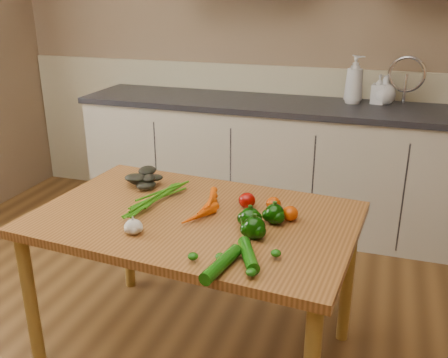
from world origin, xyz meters
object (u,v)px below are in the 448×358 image
object	(u,v)px
table	(195,232)
carrot_bunch	(191,203)
soap_bottle_c	(385,90)
zucchini_b	(221,264)
tomato_c	(290,213)
soap_bottle_b	(379,89)
tomato_a	(247,200)
pepper_b	(274,214)
zucchini_a	(248,255)
soap_bottle_a	(354,79)
pepper_a	(250,218)
tomato_b	(274,204)
pepper_c	(254,228)
garlic_bulb	(133,227)
leafy_greens	(147,177)

from	to	relation	value
table	carrot_bunch	size ratio (longest dim) A/B	5.64
soap_bottle_c	zucchini_b	bearing A→B (deg)	-56.74
table	tomato_c	distance (m)	0.42
soap_bottle_b	tomato_a	world-z (taller)	soap_bottle_b
pepper_b	zucchini_a	distance (m)	0.33
soap_bottle_a	zucchini_a	bearing A→B (deg)	-162.38
tomato_c	zucchini_b	distance (m)	0.49
pepper_a	tomato_b	bearing A→B (deg)	76.56
soap_bottle_c	pepper_c	size ratio (longest dim) A/B	2.12
soap_bottle_b	soap_bottle_c	bearing A→B (deg)	-161.77
zucchini_a	soap_bottle_c	bearing A→B (deg)	79.09
carrot_bunch	zucchini_b	distance (m)	0.52
garlic_bulb	tomato_c	xyz separation A→B (m)	(0.56, 0.31, 0.00)
soap_bottle_a	table	bearing A→B (deg)	-173.94
garlic_bulb	tomato_a	xyz separation A→B (m)	(0.35, 0.38, 0.00)
table	pepper_b	bearing A→B (deg)	9.02
table	soap_bottle_a	xyz separation A→B (m)	(0.50, 1.66, 0.42)
table	carrot_bunch	world-z (taller)	carrot_bunch
soap_bottle_c	zucchini_a	bearing A→B (deg)	-55.33
pepper_b	tomato_c	bearing A→B (deg)	41.08
garlic_bulb	tomato_b	size ratio (longest dim) A/B	1.09
leafy_greens	carrot_bunch	bearing A→B (deg)	-33.03
garlic_bulb	pepper_a	world-z (taller)	pepper_a
table	pepper_c	bearing A→B (deg)	-18.55
leafy_greens	pepper_c	distance (m)	0.73
leafy_greens	tomato_a	size ratio (longest dim) A/B	2.56
soap_bottle_b	pepper_c	size ratio (longest dim) A/B	2.19
soap_bottle_c	pepper_c	world-z (taller)	soap_bottle_c
pepper_b	tomato_b	bearing A→B (deg)	104.45
pepper_a	zucchini_a	size ratio (longest dim) A/B	0.44
carrot_bunch	tomato_a	distance (m)	0.25
carrot_bunch	leafy_greens	bearing A→B (deg)	151.54
pepper_b	zucchini_b	world-z (taller)	pepper_b
zucchini_b	soap_bottle_b	bearing A→B (deg)	78.67
tomato_c	zucchini_b	size ratio (longest dim) A/B	0.30
soap_bottle_c	tomato_a	world-z (taller)	soap_bottle_c
tomato_c	zucchini_b	bearing A→B (deg)	-107.39
pepper_c	soap_bottle_b	bearing A→B (deg)	78.43
soap_bottle_a	pepper_c	distance (m)	1.82
soap_bottle_a	leafy_greens	world-z (taller)	soap_bottle_a
soap_bottle_b	pepper_a	size ratio (longest dim) A/B	2.23
garlic_bulb	tomato_a	distance (m)	0.52
pepper_c	zucchini_a	world-z (taller)	pepper_c
pepper_a	tomato_a	size ratio (longest dim) A/B	1.16
soap_bottle_c	pepper_a	bearing A→B (deg)	-58.82
garlic_bulb	pepper_b	xyz separation A→B (m)	(0.50, 0.26, 0.01)
tomato_a	tomato_b	xyz separation A→B (m)	(0.12, 0.01, -0.00)
pepper_c	tomato_c	distance (m)	0.22
zucchini_a	soap_bottle_a	bearing A→B (deg)	84.69
leafy_greens	tomato_b	bearing A→B (deg)	-7.56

